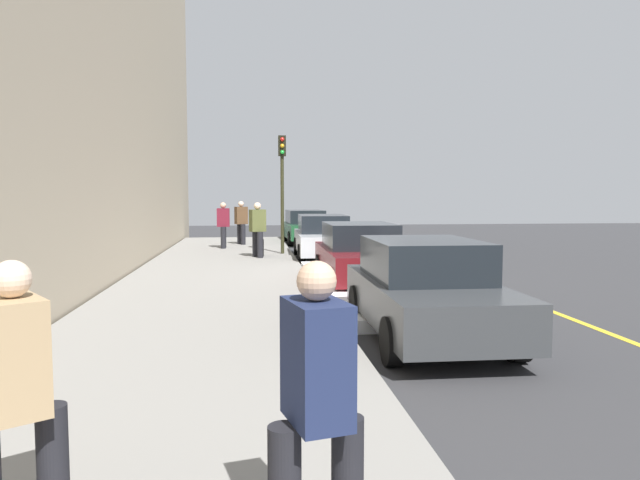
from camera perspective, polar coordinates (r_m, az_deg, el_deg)
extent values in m
plane|color=#333335|center=(14.90, 2.75, -4.06)|extent=(56.00, 56.00, 0.00)
cube|color=gray|center=(14.71, -10.07, -3.94)|extent=(28.00, 4.60, 0.15)
cube|color=gold|center=(15.74, 14.34, -3.72)|extent=(28.00, 0.14, 0.01)
cube|color=white|center=(13.28, 0.85, -4.61)|extent=(8.28, 0.56, 0.22)
cylinder|color=black|center=(25.29, 0.88, 0.17)|extent=(0.65, 0.24, 0.64)
cylinder|color=black|center=(25.06, -2.91, 0.12)|extent=(0.65, 0.24, 0.64)
cylinder|color=black|center=(28.07, -0.09, 0.59)|extent=(0.65, 0.24, 0.64)
cylinder|color=black|center=(27.86, -3.51, 0.55)|extent=(0.65, 0.24, 0.64)
cube|color=#1E512D|center=(26.54, -1.42, 0.96)|extent=(4.61, 1.97, 0.64)
cube|color=black|center=(26.73, -1.49, 2.31)|extent=(2.42, 1.69, 0.60)
cylinder|color=black|center=(18.72, 3.28, -1.34)|extent=(0.65, 0.24, 0.64)
cylinder|color=black|center=(18.55, -1.86, -1.38)|extent=(0.65, 0.24, 0.64)
cylinder|color=black|center=(21.60, 2.18, -0.57)|extent=(0.65, 0.24, 0.64)
cylinder|color=black|center=(21.45, -2.28, -0.60)|extent=(0.65, 0.24, 0.64)
cube|color=#B7BABF|center=(20.04, 0.31, -0.17)|extent=(4.76, 1.95, 0.64)
cube|color=black|center=(20.23, 0.25, 1.63)|extent=(2.50, 1.68, 0.60)
cylinder|color=black|center=(13.00, 8.70, -3.93)|extent=(0.64, 0.23, 0.64)
cylinder|color=black|center=(12.69, 1.32, -4.08)|extent=(0.64, 0.23, 0.64)
cylinder|color=black|center=(15.61, 6.19, -2.50)|extent=(0.64, 0.23, 0.64)
cylinder|color=black|center=(15.35, 0.04, -2.60)|extent=(0.64, 0.23, 0.64)
cube|color=maroon|center=(14.10, 4.01, -2.12)|extent=(4.40, 1.86, 0.64)
cube|color=black|center=(14.26, 3.88, 0.46)|extent=(2.30, 1.63, 0.60)
cylinder|color=black|center=(8.17, 18.81, -9.09)|extent=(0.64, 0.23, 0.64)
cylinder|color=black|center=(7.63, 7.12, -9.85)|extent=(0.64, 0.23, 0.64)
cylinder|color=black|center=(10.53, 12.82, -5.95)|extent=(0.64, 0.23, 0.64)
cylinder|color=black|center=(10.11, 3.73, -6.28)|extent=(0.64, 0.23, 0.64)
cube|color=#383A3D|center=(9.01, 10.46, -5.91)|extent=(4.21, 1.85, 0.64)
cube|color=black|center=(9.12, 10.14, -1.84)|extent=(2.20, 1.62, 0.60)
cylinder|color=black|center=(22.98, -9.44, 0.30)|extent=(0.20, 0.20, 0.83)
cylinder|color=black|center=(22.59, -9.49, 0.22)|extent=(0.20, 0.20, 0.83)
cube|color=maroon|center=(22.74, -9.49, 2.20)|extent=(0.30, 0.48, 0.71)
sphere|color=#D8AD8C|center=(22.73, -9.51, 3.38)|extent=(0.23, 0.23, 0.23)
cube|color=#1E284C|center=(3.25, -0.34, -11.88)|extent=(0.51, 0.38, 0.68)
sphere|color=#D8AD8C|center=(3.15, -0.34, -4.04)|extent=(0.22, 0.22, 0.22)
cylinder|color=black|center=(19.06, -5.91, -0.48)|extent=(0.20, 0.20, 0.85)
cylinder|color=black|center=(19.43, -6.37, -0.39)|extent=(0.20, 0.20, 0.85)
cube|color=brown|center=(19.20, -6.16, 1.91)|extent=(0.47, 0.57, 0.73)
sphere|color=beige|center=(19.18, -6.17, 3.35)|extent=(0.24, 0.24, 0.24)
cylinder|color=black|center=(24.23, -7.57, 0.54)|extent=(0.20, 0.20, 0.85)
cylinder|color=black|center=(24.60, -7.91, 0.60)|extent=(0.20, 0.20, 0.85)
cube|color=brown|center=(24.38, -7.76, 2.41)|extent=(0.47, 0.57, 0.72)
sphere|color=beige|center=(24.37, -7.77, 3.53)|extent=(0.23, 0.23, 0.23)
cylinder|color=black|center=(4.10, -24.75, -19.75)|extent=(0.18, 0.18, 0.79)
cube|color=tan|center=(3.82, -27.82, -10.03)|extent=(0.54, 0.49, 0.67)
sphere|color=beige|center=(3.74, -28.07, -3.40)|extent=(0.22, 0.22, 0.22)
cylinder|color=#2D2D19|center=(20.34, -3.73, 3.45)|extent=(0.12, 0.12, 3.41)
cube|color=black|center=(20.41, -3.75, 9.22)|extent=(0.26, 0.26, 0.70)
sphere|color=red|center=(20.28, -3.73, 9.84)|extent=(0.14, 0.14, 0.14)
sphere|color=orange|center=(20.26, -3.73, 9.22)|extent=(0.14, 0.14, 0.14)
sphere|color=green|center=(20.24, -3.73, 8.60)|extent=(0.14, 0.14, 0.14)
cube|color=black|center=(19.63, -5.87, -0.75)|extent=(0.34, 0.22, 0.57)
cylinder|color=#4C4C4C|center=(19.60, -5.88, 0.60)|extent=(0.03, 0.03, 0.36)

